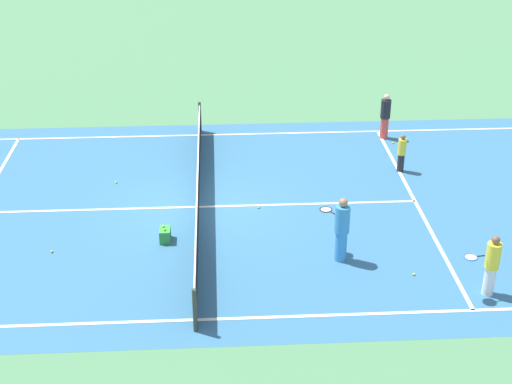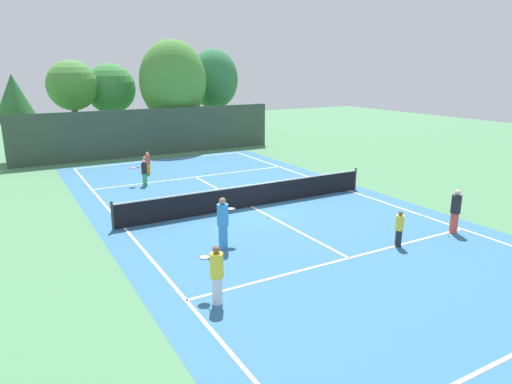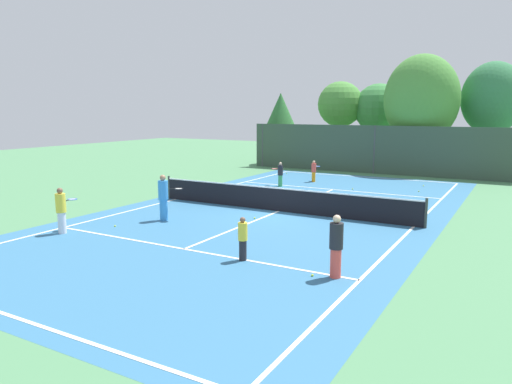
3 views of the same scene
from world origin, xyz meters
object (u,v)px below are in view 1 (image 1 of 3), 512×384
(player_1, at_px, (385,116))
(tennis_ball_2, at_px, (52,251))
(player_2, at_px, (491,265))
(player_5, at_px, (342,229))
(tennis_ball_5, at_px, (414,274))
(ball_crate, at_px, (165,235))
(tennis_ball_9, at_px, (259,207))
(tennis_ball_8, at_px, (116,182))
(player_3, at_px, (402,153))
(tennis_ball_3, at_px, (393,143))

(player_1, bearing_deg, tennis_ball_2, 125.08)
(player_1, bearing_deg, player_2, -177.39)
(player_5, xyz_separation_m, tennis_ball_5, (-0.85, -1.73, -0.88))
(tennis_ball_5, bearing_deg, ball_crate, 71.66)
(tennis_ball_9, bearing_deg, tennis_ball_2, 111.22)
(tennis_ball_8, bearing_deg, player_2, -124.75)
(player_5, distance_m, tennis_ball_8, 7.94)
(tennis_ball_5, relative_size, tennis_ball_8, 1.00)
(ball_crate, xyz_separation_m, tennis_ball_2, (-0.46, 2.94, -0.15))
(player_1, distance_m, tennis_ball_8, 9.62)
(player_2, height_order, tennis_ball_8, player_2)
(player_5, bearing_deg, tennis_ball_2, 84.14)
(tennis_ball_2, bearing_deg, ball_crate, -81.18)
(tennis_ball_5, xyz_separation_m, tennis_ball_9, (3.77, 3.65, 0.00))
(player_2, height_order, player_3, player_2)
(player_5, bearing_deg, tennis_ball_9, 33.32)
(tennis_ball_2, xyz_separation_m, tennis_ball_3, (6.70, -10.52, 0.00))
(player_5, bearing_deg, player_3, -27.97)
(player_1, height_order, player_3, player_1)
(player_1, distance_m, player_2, 9.75)
(ball_crate, bearing_deg, player_5, -105.10)
(player_5, relative_size, tennis_ball_5, 26.82)
(player_1, height_order, player_2, player_1)
(player_1, relative_size, tennis_ball_5, 24.62)
(player_3, relative_size, ball_crate, 2.68)
(player_1, bearing_deg, ball_crate, 132.64)
(ball_crate, bearing_deg, player_1, -47.36)
(tennis_ball_3, bearing_deg, player_2, -178.65)
(player_5, relative_size, ball_crate, 3.79)
(player_2, height_order, player_5, player_5)
(player_1, xyz_separation_m, tennis_ball_8, (-3.15, 9.05, -0.80))
(player_2, relative_size, tennis_ball_2, 24.10)
(player_2, relative_size, tennis_ball_5, 24.10)
(tennis_ball_8, bearing_deg, tennis_ball_2, 163.13)
(player_5, bearing_deg, tennis_ball_3, -22.20)
(tennis_ball_5, bearing_deg, player_1, -7.05)
(player_1, distance_m, tennis_ball_2, 12.60)
(player_2, xyz_separation_m, tennis_ball_9, (4.67, 5.18, -0.79))
(player_1, xyz_separation_m, ball_crate, (-6.77, 7.35, -0.65))
(tennis_ball_3, distance_m, tennis_ball_8, 9.64)
(tennis_ball_3, relative_size, tennis_ball_8, 1.00)
(tennis_ball_2, bearing_deg, player_2, -103.19)
(ball_crate, distance_m, tennis_ball_2, 2.98)
(player_5, bearing_deg, tennis_ball_5, -116.28)
(player_1, distance_m, player_5, 8.48)
(player_1, distance_m, tennis_ball_5, 8.95)
(tennis_ball_8, height_order, tennis_ball_9, same)
(player_1, distance_m, tennis_ball_9, 6.99)
(player_3, height_order, tennis_ball_2, player_3)
(player_5, xyz_separation_m, ball_crate, (1.22, 4.53, -0.73))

